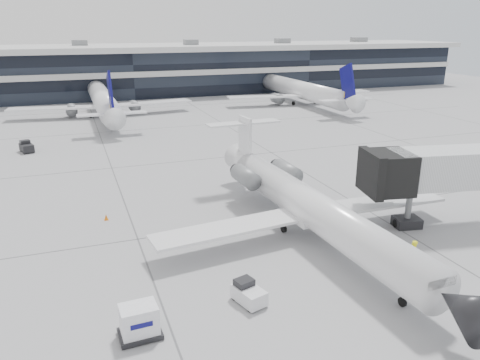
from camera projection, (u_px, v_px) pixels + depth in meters
name	position (u px, v px, depth m)	size (l,w,h in m)	color
ground	(258.00, 221.00, 39.10)	(220.00, 220.00, 0.00)	gray
terminal	(127.00, 72.00, 110.60)	(170.00, 22.00, 10.00)	black
bg_jet_center	(104.00, 115.00, 85.50)	(32.00, 40.00, 9.60)	white
bg_jet_right	(300.00, 103.00, 98.57)	(32.00, 40.00, 9.60)	white
regional_jet	(309.00, 206.00, 35.84)	(24.81, 30.94, 7.15)	white
ramp_worker	(412.00, 255.00, 31.21)	(0.75, 0.49, 2.06)	#FFF91A
baggage_tug	(248.00, 293.00, 27.49)	(1.79, 2.37, 1.34)	silver
cargo_uld	(139.00, 322.00, 24.34)	(2.26, 1.72, 1.79)	black
traffic_cone	(106.00, 217.00, 39.29)	(0.44, 0.44, 0.52)	orange
far_tug	(26.00, 147.00, 60.32)	(1.99, 2.61, 1.47)	black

